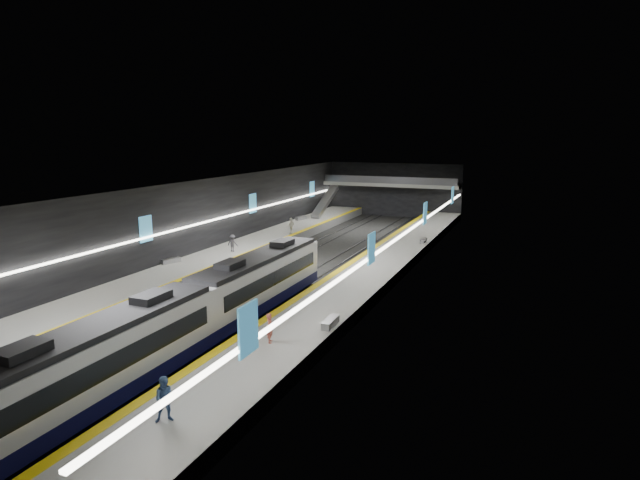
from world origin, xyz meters
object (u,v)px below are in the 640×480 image
at_px(passenger_left_b, 233,243).
at_px(train, 196,311).
at_px(passenger_right_a, 270,328).
at_px(bench_left_near, 171,261).
at_px(passenger_right_b, 166,400).
at_px(escalator, 325,202).
at_px(bench_right_far, 423,241).
at_px(bench_right_near, 330,322).
at_px(passenger_left_a, 291,226).
at_px(bench_left_far, 301,218).

bearing_deg(passenger_left_b, train, 114.33).
bearing_deg(passenger_right_a, bench_left_near, 28.57).
bearing_deg(passenger_right_b, passenger_right_a, 52.10).
bearing_deg(train, escalator, 102.69).
height_order(bench_left_near, bench_right_far, bench_left_near).
relative_size(bench_right_near, passenger_right_b, 1.00).
xyz_separation_m(train, passenger_left_a, (-8.11, 29.53, -0.25)).
bearing_deg(passenger_right_a, passenger_right_b, 156.18).
bearing_deg(passenger_right_b, passenger_left_b, 78.93).
bearing_deg(bench_right_near, bench_left_far, 115.31).
bearing_deg(bench_right_far, passenger_right_b, -94.78).
bearing_deg(train, passenger_right_a, 0.08).
bearing_deg(bench_left_far, train, -60.22).
distance_m(bench_left_far, passenger_left_a, 10.37).
bearing_deg(passenger_right_a, bench_left_far, -1.60).
height_order(passenger_right_a, passenger_left_b, passenger_right_a).
relative_size(bench_left_far, passenger_right_b, 0.98).
relative_size(train, bench_right_near, 15.68).
bearing_deg(escalator, passenger_left_a, -82.74).
bearing_deg(passenger_left_b, passenger_right_b, 115.14).
height_order(passenger_right_b, passenger_left_a, passenger_right_b).
relative_size(train, passenger_left_a, 15.83).
bearing_deg(bench_left_far, bench_left_near, -77.67).
height_order(train, bench_right_near, train).
bearing_deg(bench_left_far, bench_right_near, -49.08).
relative_size(passenger_right_a, passenger_left_a, 0.89).
bearing_deg(bench_right_near, train, -154.25).
height_order(passenger_right_b, passenger_left_b, passenger_right_b).
distance_m(escalator, bench_left_near, 31.63).
xyz_separation_m(train, passenger_left_b, (-9.41, 19.06, -0.36)).
height_order(bench_right_near, bench_right_far, bench_right_near).
bearing_deg(bench_left_near, passenger_left_a, 98.12).
height_order(bench_right_far, passenger_left_a, passenger_left_a).
bearing_deg(train, bench_left_near, 132.99).
bearing_deg(bench_right_near, passenger_left_b, 134.87).
distance_m(passenger_right_a, passenger_right_b, 8.94).
relative_size(passenger_right_a, passenger_right_b, 0.88).
height_order(bench_left_far, passenger_right_b, passenger_right_b).
bearing_deg(train, bench_left_far, 106.18).
relative_size(train, bench_right_far, 17.11).
bearing_deg(bench_left_far, passenger_right_b, -57.71).
height_order(bench_left_near, passenger_left_b, passenger_left_b).
height_order(bench_left_near, bench_left_far, bench_left_far).
height_order(train, bench_left_far, train).
distance_m(bench_right_near, bench_right_far, 26.98).
height_order(train, bench_right_far, train).
bearing_deg(bench_right_near, bench_left_near, 152.18).
distance_m(passenger_right_b, passenger_left_a, 40.61).
bearing_deg(escalator, bench_left_far, -105.61).
distance_m(bench_left_near, passenger_left_a, 17.12).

